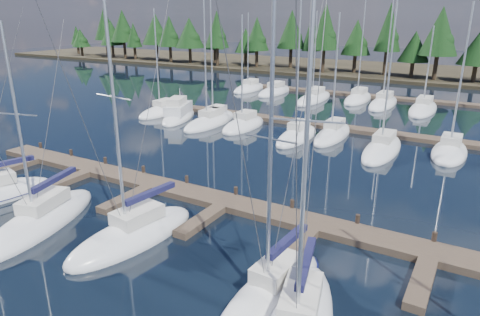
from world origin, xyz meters
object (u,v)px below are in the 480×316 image
Objects in this scene: front_sailboat_3 at (133,235)px; motor_yacht_left at (178,115)px; main_dock at (222,206)px; front_sailboat_4 at (272,294)px; front_sailboat_2 at (41,221)px.

motor_yacht_left is at bearing 123.25° from front_sailboat_3.
front_sailboat_4 reaches higher than main_dock.
front_sailboat_3 is (-2.09, -5.64, 0.09)m from main_dock.
main_dock is 6.01m from front_sailboat_3.
motor_yacht_left is (-17.52, 17.90, 0.26)m from main_dock.
front_sailboat_4 is (6.64, -6.46, 0.09)m from main_dock.
front_sailboat_3 reaches higher than front_sailboat_4.
front_sailboat_2 reaches higher than main_dock.
front_sailboat_2 is (-7.85, -7.09, 0.07)m from main_dock.
front_sailboat_4 is at bearing -44.20° from main_dock.
front_sailboat_2 is 26.80m from motor_yacht_left.
front_sailboat_3 is (5.77, 1.46, 0.02)m from front_sailboat_2.
front_sailboat_4 is 34.31m from motor_yacht_left.
front_sailboat_3 is at bearing 174.62° from front_sailboat_4.
main_dock is at bearing 42.08° from front_sailboat_2.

